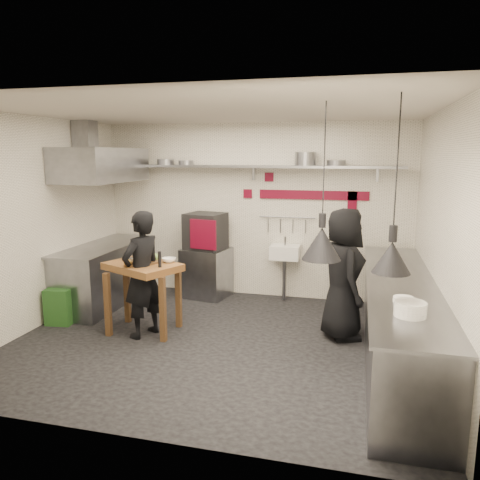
% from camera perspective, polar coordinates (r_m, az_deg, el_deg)
% --- Properties ---
extents(floor, '(5.00, 5.00, 0.00)m').
position_cam_1_polar(floor, '(5.99, -2.87, -12.25)').
color(floor, black).
rests_on(floor, ground).
extents(ceiling, '(5.00, 5.00, 0.00)m').
position_cam_1_polar(ceiling, '(5.55, -3.15, 15.49)').
color(ceiling, beige).
rests_on(ceiling, floor).
extents(wall_back, '(5.00, 0.04, 2.80)m').
position_cam_1_polar(wall_back, '(7.61, 1.71, 3.56)').
color(wall_back, silver).
rests_on(wall_back, floor).
extents(wall_front, '(5.00, 0.04, 2.80)m').
position_cam_1_polar(wall_front, '(3.69, -12.76, -4.07)').
color(wall_front, silver).
rests_on(wall_front, floor).
extents(wall_left, '(0.04, 4.20, 2.80)m').
position_cam_1_polar(wall_left, '(6.77, -23.64, 1.84)').
color(wall_left, silver).
rests_on(wall_left, floor).
extents(wall_right, '(0.04, 4.20, 2.80)m').
position_cam_1_polar(wall_right, '(5.42, 23.12, -0.06)').
color(wall_right, silver).
rests_on(wall_right, floor).
extents(red_band_horiz, '(1.70, 0.02, 0.14)m').
position_cam_1_polar(red_band_horiz, '(7.42, 8.90, 5.44)').
color(red_band_horiz, '#5F061B').
rests_on(red_band_horiz, wall_back).
extents(red_band_vert, '(0.14, 0.02, 1.10)m').
position_cam_1_polar(red_band_vert, '(7.44, 13.40, 1.57)').
color(red_band_vert, '#5F061B').
rests_on(red_band_vert, wall_back).
extents(red_tile_a, '(0.14, 0.02, 0.14)m').
position_cam_1_polar(red_tile_a, '(7.50, 3.58, 7.66)').
color(red_tile_a, '#5F061B').
rests_on(red_tile_a, wall_back).
extents(red_tile_b, '(0.14, 0.02, 0.14)m').
position_cam_1_polar(red_tile_b, '(7.59, 0.94, 5.67)').
color(red_tile_b, '#5F061B').
rests_on(red_tile_b, wall_back).
extents(back_shelf, '(4.60, 0.34, 0.04)m').
position_cam_1_polar(back_shelf, '(7.39, 1.43, 8.96)').
color(back_shelf, slate).
rests_on(back_shelf, wall_back).
extents(shelf_bracket_left, '(0.04, 0.06, 0.24)m').
position_cam_1_polar(shelf_bracket_left, '(8.16, -11.58, 8.19)').
color(shelf_bracket_left, slate).
rests_on(shelf_bracket_left, wall_back).
extents(shelf_bracket_mid, '(0.04, 0.06, 0.24)m').
position_cam_1_polar(shelf_bracket_mid, '(7.54, 1.68, 8.22)').
color(shelf_bracket_mid, slate).
rests_on(shelf_bracket_mid, wall_back).
extents(shelf_bracket_right, '(0.04, 0.06, 0.24)m').
position_cam_1_polar(shelf_bracket_right, '(7.36, 16.41, 7.76)').
color(shelf_bracket_right, slate).
rests_on(shelf_bracket_right, wall_back).
extents(pan_far_left, '(0.36, 0.36, 0.09)m').
position_cam_1_polar(pan_far_left, '(7.84, -9.06, 9.39)').
color(pan_far_left, slate).
rests_on(pan_far_left, back_shelf).
extents(pan_mid_left, '(0.31, 0.31, 0.07)m').
position_cam_1_polar(pan_mid_left, '(7.70, -6.59, 9.36)').
color(pan_mid_left, slate).
rests_on(pan_mid_left, back_shelf).
extents(stock_pot, '(0.34, 0.34, 0.20)m').
position_cam_1_polar(stock_pot, '(7.24, 8.00, 9.78)').
color(stock_pot, slate).
rests_on(stock_pot, back_shelf).
extents(pan_right, '(0.28, 0.28, 0.08)m').
position_cam_1_polar(pan_right, '(7.21, 11.66, 9.19)').
color(pan_right, slate).
rests_on(pan_right, back_shelf).
extents(oven_stand, '(0.79, 0.74, 0.80)m').
position_cam_1_polar(oven_stand, '(7.70, -4.10, -3.95)').
color(oven_stand, slate).
rests_on(oven_stand, floor).
extents(combi_oven, '(0.66, 0.63, 0.58)m').
position_cam_1_polar(combi_oven, '(7.53, -4.22, 1.08)').
color(combi_oven, black).
rests_on(combi_oven, oven_stand).
extents(oven_door, '(0.45, 0.11, 0.46)m').
position_cam_1_polar(oven_door, '(7.22, -4.52, 0.67)').
color(oven_door, '#5F061B').
rests_on(oven_door, combi_oven).
extents(oven_glass, '(0.35, 0.08, 0.34)m').
position_cam_1_polar(oven_glass, '(7.23, -4.70, 0.69)').
color(oven_glass, black).
rests_on(oven_glass, oven_door).
extents(hand_sink, '(0.46, 0.34, 0.22)m').
position_cam_1_polar(hand_sink, '(7.44, 5.52, -1.48)').
color(hand_sink, white).
rests_on(hand_sink, wall_back).
extents(sink_tap, '(0.03, 0.03, 0.14)m').
position_cam_1_polar(sink_tap, '(7.40, 5.54, -0.12)').
color(sink_tap, slate).
rests_on(sink_tap, hand_sink).
extents(sink_drain, '(0.06, 0.06, 0.66)m').
position_cam_1_polar(sink_drain, '(7.50, 5.41, -4.83)').
color(sink_drain, slate).
rests_on(sink_drain, floor).
extents(utensil_rail, '(0.90, 0.02, 0.02)m').
position_cam_1_polar(utensil_rail, '(7.48, 5.75, 2.78)').
color(utensil_rail, slate).
rests_on(utensil_rail, wall_back).
extents(counter_right, '(0.70, 3.80, 0.90)m').
position_cam_1_polar(counter_right, '(5.62, 18.85, -9.48)').
color(counter_right, slate).
rests_on(counter_right, floor).
extents(counter_right_top, '(0.76, 3.90, 0.03)m').
position_cam_1_polar(counter_right_top, '(5.48, 19.13, -4.89)').
color(counter_right_top, slate).
rests_on(counter_right_top, counter_right).
extents(plate_stack, '(0.34, 0.34, 0.13)m').
position_cam_1_polar(plate_stack, '(4.32, 20.05, -7.92)').
color(plate_stack, white).
rests_on(plate_stack, counter_right_top).
extents(small_bowl_right, '(0.21, 0.21, 0.05)m').
position_cam_1_polar(small_bowl_right, '(4.71, 19.31, -6.88)').
color(small_bowl_right, white).
rests_on(small_bowl_right, counter_right_top).
extents(counter_left, '(0.70, 1.90, 0.90)m').
position_cam_1_polar(counter_left, '(7.61, -16.19, -4.13)').
color(counter_left, slate).
rests_on(counter_left, floor).
extents(counter_left_top, '(0.76, 2.00, 0.03)m').
position_cam_1_polar(counter_left_top, '(7.51, -16.37, -0.70)').
color(counter_left_top, slate).
rests_on(counter_left_top, counter_left).
extents(extractor_hood, '(0.78, 1.60, 0.50)m').
position_cam_1_polar(extractor_hood, '(7.36, -16.53, 8.77)').
color(extractor_hood, slate).
rests_on(extractor_hood, ceiling).
extents(hood_duct, '(0.28, 0.28, 0.50)m').
position_cam_1_polar(hood_duct, '(7.49, -18.37, 11.75)').
color(hood_duct, slate).
rests_on(hood_duct, ceiling).
extents(green_bin, '(0.39, 0.39, 0.50)m').
position_cam_1_polar(green_bin, '(6.98, -20.95, -7.44)').
color(green_bin, '#23541E').
rests_on(green_bin, floor).
extents(prep_table, '(1.10, 0.97, 0.92)m').
position_cam_1_polar(prep_table, '(6.29, -11.65, -6.89)').
color(prep_table, brown).
rests_on(prep_table, floor).
extents(cutting_board, '(0.37, 0.31, 0.02)m').
position_cam_1_polar(cutting_board, '(6.19, -11.26, -2.63)').
color(cutting_board, '#52361E').
rests_on(cutting_board, prep_table).
extents(pepper_mill, '(0.05, 0.05, 0.20)m').
position_cam_1_polar(pepper_mill, '(5.90, -9.77, -2.34)').
color(pepper_mill, black).
rests_on(pepper_mill, prep_table).
extents(lemon_a, '(0.11, 0.11, 0.08)m').
position_cam_1_polar(lemon_a, '(6.08, -13.61, -2.69)').
color(lemon_a, gold).
rests_on(lemon_a, prep_table).
extents(lemon_b, '(0.09, 0.09, 0.07)m').
position_cam_1_polar(lemon_b, '(6.08, -13.38, -2.70)').
color(lemon_b, gold).
rests_on(lemon_b, prep_table).
extents(veg_ball, '(0.12, 0.12, 0.11)m').
position_cam_1_polar(veg_ball, '(6.27, -10.38, -2.07)').
color(veg_ball, '#689441').
rests_on(veg_ball, prep_table).
extents(steel_tray, '(0.17, 0.12, 0.03)m').
position_cam_1_polar(steel_tray, '(6.39, -13.30, -2.26)').
color(steel_tray, slate).
rests_on(steel_tray, prep_table).
extents(bowl, '(0.20, 0.20, 0.06)m').
position_cam_1_polar(bowl, '(6.17, -8.65, -2.43)').
color(bowl, white).
rests_on(bowl, prep_table).
extents(heat_lamp_near, '(0.47, 0.47, 1.52)m').
position_cam_1_polar(heat_lamp_near, '(4.61, 10.16, 6.90)').
color(heat_lamp_near, black).
rests_on(heat_lamp_near, ceiling).
extents(heat_lamp_far, '(0.37, 0.37, 1.50)m').
position_cam_1_polar(heat_lamp_far, '(4.11, 18.48, 6.32)').
color(heat_lamp_far, black).
rests_on(heat_lamp_far, ceiling).
extents(chef_left, '(0.58, 0.69, 1.62)m').
position_cam_1_polar(chef_left, '(6.05, -11.84, -4.13)').
color(chef_left, black).
rests_on(chef_left, floor).
extents(chef_right, '(0.76, 0.94, 1.66)m').
position_cam_1_polar(chef_right, '(6.01, 12.45, -4.06)').
color(chef_right, black).
rests_on(chef_right, floor).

